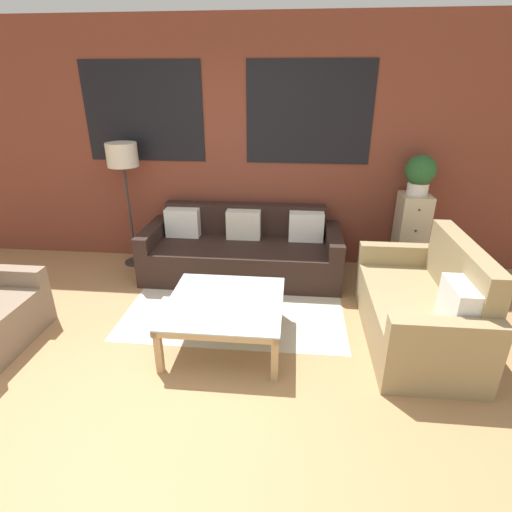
% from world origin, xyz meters
% --- Properties ---
extents(ground_plane, '(16.00, 16.00, 0.00)m').
position_xyz_m(ground_plane, '(0.00, 0.00, 0.00)').
color(ground_plane, '#AD7F51').
extents(wall_back_brick, '(8.40, 0.09, 2.80)m').
position_xyz_m(wall_back_brick, '(0.00, 2.44, 1.41)').
color(wall_back_brick, brown).
rests_on(wall_back_brick, ground_plane).
extents(rug, '(2.17, 1.46, 0.00)m').
position_xyz_m(rug, '(0.27, 1.19, 0.00)').
color(rug, beige).
rests_on(rug, ground_plane).
extents(couch_dark, '(2.25, 0.88, 0.78)m').
position_xyz_m(couch_dark, '(0.24, 1.95, 0.28)').
color(couch_dark, black).
rests_on(couch_dark, ground_plane).
extents(settee_vintage, '(0.80, 1.54, 0.92)m').
position_xyz_m(settee_vintage, '(1.97, 0.79, 0.31)').
color(settee_vintage, '#99845B').
rests_on(settee_vintage, ground_plane).
extents(coffee_table, '(0.98, 0.98, 0.41)m').
position_xyz_m(coffee_table, '(0.27, 0.58, 0.35)').
color(coffee_table, silver).
rests_on(coffee_table, ground_plane).
extents(floor_lamp, '(0.35, 0.35, 1.49)m').
position_xyz_m(floor_lamp, '(-1.16, 2.14, 1.28)').
color(floor_lamp, '#2D2D2D').
rests_on(floor_lamp, ground_plane).
extents(drawer_cabinet, '(0.32, 0.39, 0.97)m').
position_xyz_m(drawer_cabinet, '(2.18, 2.17, 0.48)').
color(drawer_cabinet, '#C6B793').
rests_on(drawer_cabinet, ground_plane).
extents(potted_plant, '(0.33, 0.33, 0.44)m').
position_xyz_m(potted_plant, '(2.18, 2.17, 1.21)').
color(potted_plant, silver).
rests_on(potted_plant, drawer_cabinet).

